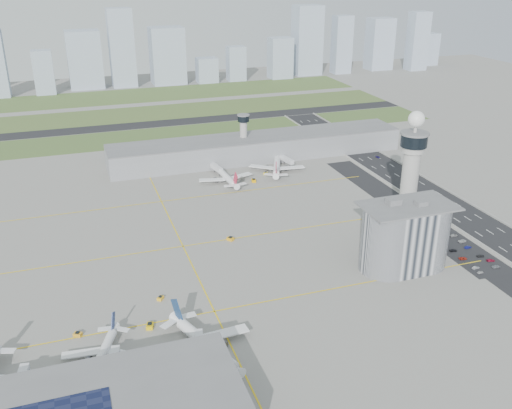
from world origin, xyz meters
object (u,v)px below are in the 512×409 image
object	(u,v)px
airplane_near_b	(101,350)
car_lot_7	(491,260)
jet_bridge_near_0	(17,399)
airplane_far_b	(277,162)
secondary_tower	(244,133)
airplane_far_a	(225,172)
tug_3	(230,238)
car_lot_2	(463,258)
car_hw_4	(324,136)
car_lot_6	(496,267)
tug_0	(78,334)
tug_1	(150,325)
jet_bridge_far_1	(282,159)
tug_4	(254,180)
car_lot_10	(462,241)
tug_2	(160,298)
car_lot_9	(468,247)
car_lot_1	(476,268)
jet_bridge_near_1	(113,378)
car_lot_0	(480,272)
car_hw_1	(438,199)
car_hw_2	(378,157)
jet_bridge_far_0	(212,167)
tug_5	(266,173)
airplane_near_c	(206,338)
car_lot_8	(480,256)
car_lot_5	(435,238)
jet_bridge_near_2	(201,359)
car_lot_4	(444,246)
control_tower	(411,169)
admin_building	(405,236)
car_lot_11	(454,235)

from	to	relation	value
airplane_near_b	car_lot_7	bearing A→B (deg)	116.69
jet_bridge_near_0	airplane_far_b	bearing A→B (deg)	-31.08
secondary_tower	airplane_far_a	size ratio (longest dim) A/B	0.76
tug_3	secondary_tower	bearing A→B (deg)	-144.79
airplane_near_b	secondary_tower	bearing A→B (deg)	171.40
car_lot_2	car_hw_4	size ratio (longest dim) A/B	1.19
car_lot_6	car_hw_4	xyz separation A→B (m)	(15.43, 218.10, 0.03)
secondary_tower	tug_0	xyz separation A→B (m)	(-123.05, -179.06, -17.91)
airplane_far_a	tug_1	distance (m)	159.91
tug_3	jet_bridge_far_1	bearing A→B (deg)	-157.40
tug_4	car_lot_10	distance (m)	135.05
tug_0	tug_4	distance (m)	175.08
tug_2	tug_0	bearing A→B (deg)	62.90
jet_bridge_near_0	car_lot_10	xyz separation A→B (m)	(207.13, 50.17, -2.24)
car_lot_6	car_lot_9	size ratio (longest dim) A/B	1.07
secondary_tower	car_lot_1	distance (m)	193.62
jet_bridge_near_1	car_lot_0	distance (m)	166.48
car_hw_1	car_hw_4	size ratio (longest dim) A/B	1.11
tug_0	car_hw_2	world-z (taller)	tug_0
airplane_near_b	car_lot_2	size ratio (longest dim) A/B	8.78
car_lot_9	car_lot_10	xyz separation A→B (m)	(1.76, 6.57, 0.00)
jet_bridge_far_0	tug_4	size ratio (longest dim) A/B	3.86
tug_5	airplane_near_c	bearing A→B (deg)	96.03
airplane_near_c	jet_bridge_near_0	size ratio (longest dim) A/B	3.16
airplane_near_c	jet_bridge_near_1	bearing A→B (deg)	-99.12
tug_0	tug_2	size ratio (longest dim) A/B	1.07
car_lot_8	car_lot_6	bearing A→B (deg)	-171.67
secondary_tower	car_lot_8	size ratio (longest dim) A/B	8.87
jet_bridge_far_1	car_lot_7	world-z (taller)	jet_bridge_far_1
jet_bridge_near_1	tug_5	xyz separation A→B (m)	(116.55, 174.66, -1.90)
jet_bridge_near_1	car_lot_5	bearing A→B (deg)	-60.86
tug_3	tug_2	bearing A→B (deg)	10.82
jet_bridge_near_2	airplane_far_b	bearing A→B (deg)	-18.23
tug_1	car_lot_4	bearing A→B (deg)	-156.16
airplane_far_b	car_lot_6	distance (m)	163.46
airplane_near_c	airplane_far_b	bearing A→B (deg)	131.23
car_lot_6	airplane_far_a	bearing A→B (deg)	35.51
tug_1	tug_2	xyz separation A→B (m)	(7.37, 18.42, -0.23)
jet_bridge_near_0	car_hw_1	distance (m)	249.84
airplane_far_a	tug_2	xyz separation A→B (m)	(-64.12, -124.53, -5.07)
tug_2	car_lot_7	distance (m)	154.13
airplane_far_b	car_lot_8	distance (m)	153.25
tug_3	tug_5	world-z (taller)	tug_3
car_lot_7	control_tower	bearing A→B (deg)	38.69
admin_building	car_lot_4	size ratio (longest dim) A/B	11.04
airplane_far_a	jet_bridge_near_0	xyz separation A→B (m)	(-118.08, -171.32, -3.05)
airplane_far_b	car_lot_8	xyz separation A→B (m)	(49.01, -145.10, -5.56)
jet_bridge_near_2	car_lot_11	bearing A→B (deg)	-58.84
car_lot_4	car_hw_4	distance (m)	194.99
tug_2	car_hw_1	world-z (taller)	tug_2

